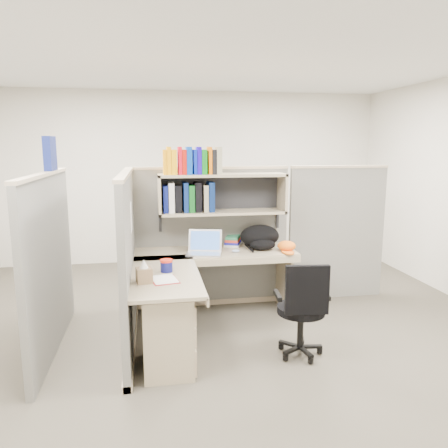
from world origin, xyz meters
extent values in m
plane|color=#36322A|center=(0.00, 0.00, 0.00)|extent=(6.00, 6.00, 0.00)
plane|color=beige|center=(0.00, 3.00, 1.35)|extent=(6.00, 0.00, 6.00)
plane|color=beige|center=(0.00, -3.00, 1.35)|extent=(6.00, 0.00, 6.00)
plane|color=silver|center=(0.00, 0.00, 2.70)|extent=(6.00, 6.00, 0.00)
cube|color=#5C5C57|center=(0.00, 0.90, 0.80)|extent=(1.80, 0.06, 1.60)
cube|color=tan|center=(0.00, 0.90, 1.61)|extent=(1.80, 0.08, 0.03)
cube|color=#5C5C57|center=(-0.90, 0.00, 0.80)|extent=(0.06, 1.80, 1.60)
cube|color=tan|center=(-0.90, 0.00, 1.61)|extent=(0.08, 1.80, 0.03)
cube|color=#5C5C57|center=(-1.60, 0.00, 0.80)|extent=(0.06, 1.80, 1.60)
cube|color=#5C5C57|center=(1.55, 0.90, 0.80)|extent=(1.20, 0.06, 1.60)
cube|color=navy|center=(-1.60, 0.35, 1.79)|extent=(0.07, 0.27, 0.32)
cube|color=white|center=(-0.87, 0.15, 1.20)|extent=(0.00, 0.21, 0.28)
cube|color=gray|center=(0.10, 0.70, 1.55)|extent=(1.40, 0.34, 0.03)
cube|color=gray|center=(0.10, 0.70, 1.14)|extent=(1.40, 0.34, 0.03)
cube|color=gray|center=(-0.58, 0.70, 1.34)|extent=(0.03, 0.34, 0.44)
cube|color=gray|center=(0.78, 0.70, 1.34)|extent=(0.03, 0.34, 0.44)
cube|color=black|center=(0.10, 0.86, 1.34)|extent=(1.38, 0.01, 0.41)
cube|color=orange|center=(-0.52, 0.68, 1.69)|extent=(0.03, 0.20, 0.26)
cube|color=#FFA205|center=(-0.48, 0.68, 1.71)|extent=(0.05, 0.20, 0.29)
cube|color=#FFAA05|center=(-0.42, 0.68, 1.69)|extent=(0.06, 0.20, 0.26)
cube|color=red|center=(-0.36, 0.68, 1.71)|extent=(0.04, 0.20, 0.29)
cube|color=#AC1006|center=(-0.32, 0.68, 1.69)|extent=(0.05, 0.20, 0.26)
cube|color=#0539A6|center=(-0.27, 0.68, 1.71)|extent=(0.06, 0.20, 0.29)
cube|color=#051D9C|center=(-0.20, 0.68, 1.69)|extent=(0.04, 0.20, 0.26)
cube|color=#1805A5|center=(-0.16, 0.68, 1.71)|extent=(0.04, 0.20, 0.29)
cube|color=#076713|center=(-0.11, 0.68, 1.69)|extent=(0.06, 0.20, 0.26)
cube|color=#E06405|center=(-0.04, 0.68, 1.71)|extent=(0.04, 0.20, 0.29)
cube|color=black|center=(0.00, 0.68, 1.69)|extent=(0.05, 0.20, 0.26)
cube|color=gray|center=(0.05, 0.68, 1.71)|extent=(0.06, 0.20, 0.29)
cube|color=#081053|center=(-0.52, 0.72, 1.30)|extent=(0.05, 0.24, 0.29)
cube|color=silver|center=(-0.46, 0.72, 1.31)|extent=(0.06, 0.24, 0.32)
cube|color=black|center=(-0.39, 0.72, 1.30)|extent=(0.07, 0.24, 0.29)
cube|color=#081C54|center=(-0.30, 0.72, 1.31)|extent=(0.05, 0.24, 0.32)
cube|color=#0A4B15|center=(-0.24, 0.72, 1.30)|extent=(0.06, 0.24, 0.29)
cube|color=black|center=(-0.17, 0.72, 1.31)|extent=(0.07, 0.24, 0.32)
cube|color=gray|center=(-0.09, 0.72, 1.30)|extent=(0.05, 0.24, 0.29)
cube|color=#071B4C|center=(-0.03, 0.72, 1.31)|extent=(0.06, 0.24, 0.32)
cube|color=gray|center=(0.00, 0.57, 0.71)|extent=(1.74, 0.60, 0.03)
cube|color=gray|center=(-0.57, -0.20, 0.71)|extent=(0.60, 1.34, 0.03)
cube|color=gray|center=(0.00, 0.27, 0.68)|extent=(1.74, 0.02, 0.07)
cube|color=gray|center=(-0.27, -0.20, 0.68)|extent=(0.02, 1.34, 0.07)
cube|color=gray|center=(-0.57, -0.55, 0.34)|extent=(0.40, 0.55, 0.68)
cube|color=tan|center=(-0.36, -0.55, 0.54)|extent=(0.02, 0.50, 0.16)
cube|color=tan|center=(-0.36, -0.55, 0.36)|extent=(0.02, 0.50, 0.16)
cube|color=tan|center=(-0.36, -0.55, 0.14)|extent=(0.02, 0.50, 0.22)
cube|color=#B2B2B7|center=(-0.35, -0.55, 0.54)|extent=(0.01, 0.12, 0.01)
cube|color=gray|center=(0.80, 0.60, 0.35)|extent=(0.03, 0.55, 0.70)
cylinder|color=#0E1154|center=(-0.55, -0.14, 0.78)|extent=(0.11, 0.11, 0.10)
cylinder|color=red|center=(-0.55, -0.14, 0.83)|extent=(0.12, 0.12, 0.02)
ellipsoid|color=#9CB3DD|center=(0.21, 0.47, 0.75)|extent=(0.09, 0.07, 0.03)
cylinder|color=silver|center=(0.02, 0.74, 0.78)|extent=(0.09, 0.09, 0.10)
cylinder|color=black|center=(0.61, -0.51, 0.43)|extent=(0.42, 0.42, 0.06)
cube|color=black|center=(0.58, -0.70, 0.68)|extent=(0.37, 0.09, 0.42)
cylinder|color=black|center=(0.61, -0.51, 0.26)|extent=(0.06, 0.06, 0.37)
cylinder|color=black|center=(0.61, -0.51, 0.05)|extent=(0.40, 0.40, 0.09)
cube|color=black|center=(0.40, -0.49, 0.57)|extent=(0.06, 0.24, 0.04)
cube|color=black|center=(0.82, -0.54, 0.57)|extent=(0.06, 0.24, 0.04)
camera|label=1|loc=(-0.68, -4.01, 1.87)|focal=35.00mm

